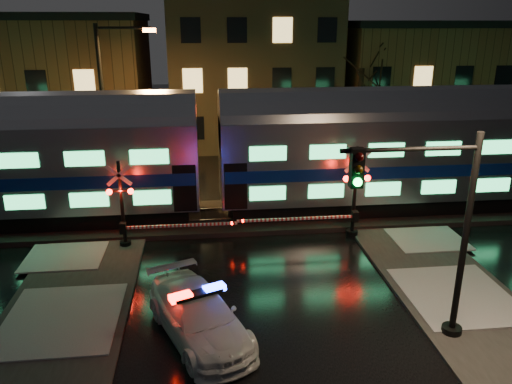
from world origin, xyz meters
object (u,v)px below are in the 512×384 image
crossing_signal_left (132,214)px  streetlight (109,101)px  crossing_signal_right (347,202)px  police_car (199,316)px  traffic_light (433,237)px

crossing_signal_left → streetlight: streetlight is taller
crossing_signal_right → police_car: bearing=-134.1°
crossing_signal_right → traffic_light: size_ratio=0.92×
traffic_light → streetlight: 17.84m
crossing_signal_right → traffic_light: bearing=-88.2°
crossing_signal_left → traffic_light: size_ratio=0.85×
police_car → crossing_signal_right: crossing_signal_right is taller
traffic_light → streetlight: size_ratio=0.70×
crossing_signal_left → streetlight: (-1.65, 6.70, 3.58)m
streetlight → police_car: bearing=-71.9°
police_car → traffic_light: size_ratio=0.84×
crossing_signal_left → traffic_light: (9.21, -7.34, 1.77)m
police_car → streetlight: size_ratio=0.59×
crossing_signal_left → police_car: bearing=-67.6°
crossing_signal_right → streetlight: 13.02m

